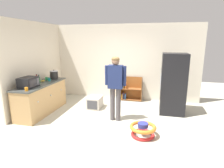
{
  "coord_description": "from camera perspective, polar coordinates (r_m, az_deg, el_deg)",
  "views": [
    {
      "loc": [
        1.09,
        -4.39,
        2.14
      ],
      "look_at": [
        -0.05,
        0.4,
        0.98
      ],
      "focal_mm": 30.04,
      "sensor_mm": 36.0,
      "label": 1
    }
  ],
  "objects": [
    {
      "name": "pet_carrier",
      "position": [
        6.1,
        -5.23,
        -5.57
      ],
      "size": [
        0.42,
        0.55,
        0.36
      ],
      "color": "beige",
      "rests_on": "ground"
    },
    {
      "name": "bookshelf",
      "position": [
        6.84,
        5.28,
        -1.81
      ],
      "size": [
        0.8,
        0.28,
        0.85
      ],
      "color": "brown",
      "rests_on": "ground"
    },
    {
      "name": "green_glass_bottle",
      "position": [
        5.95,
        -21.31,
        1.25
      ],
      "size": [
        0.07,
        0.07,
        0.25
      ],
      "color": "#33753D",
      "rests_on": "kitchen_counter"
    },
    {
      "name": "standing_person",
      "position": [
        4.91,
        1.06,
        0.35
      ],
      "size": [
        0.57,
        0.22,
        1.73
      ],
      "color": "#524D50",
      "rests_on": "ground"
    },
    {
      "name": "back_wall",
      "position": [
        6.86,
        4.21,
        6.57
      ],
      "size": [
        5.2,
        0.06,
        2.7
      ],
      "primitive_type": "cube",
      "color": "silver",
      "rests_on": "ground"
    },
    {
      "name": "crock_pot",
      "position": [
        6.39,
        -17.23,
        2.7
      ],
      "size": [
        0.26,
        0.26,
        0.3
      ],
      "color": "black",
      "rests_on": "kitchen_counter"
    },
    {
      "name": "teal_cup",
      "position": [
        6.13,
        -18.59,
        1.31
      ],
      "size": [
        0.08,
        0.08,
        0.09
      ],
      "primitive_type": "cylinder",
      "color": "teal",
      "rests_on": "kitchen_counter"
    },
    {
      "name": "refrigerator",
      "position": [
        5.77,
        18.13,
        0.04
      ],
      "size": [
        0.73,
        0.68,
        1.78
      ],
      "color": "black",
      "rests_on": "ground"
    },
    {
      "name": "orange_cup",
      "position": [
        5.13,
        -24.61,
        -1.45
      ],
      "size": [
        0.08,
        0.08,
        0.09
      ],
      "primitive_type": "cylinder",
      "color": "orange",
      "rests_on": "kitchen_counter"
    },
    {
      "name": "white_cup",
      "position": [
        6.62,
        -18.19,
        2.18
      ],
      "size": [
        0.08,
        0.08,
        0.09
      ],
      "primitive_type": "cylinder",
      "color": "white",
      "rests_on": "kitchen_counter"
    },
    {
      "name": "ground_plane",
      "position": [
        5.01,
        -0.5,
        -12.09
      ],
      "size": [
        12.0,
        12.0,
        0.0
      ],
      "primitive_type": "plane",
      "color": "#BCB9A6",
      "rests_on": "ground"
    },
    {
      "name": "left_side_wall",
      "position": [
        6.44,
        -22.09,
        5.21
      ],
      "size": [
        0.06,
        2.99,
        2.7
      ],
      "primitive_type": "cube",
      "color": "beige",
      "rests_on": "ground"
    },
    {
      "name": "kitchen_counter",
      "position": [
        6.0,
        -20.6,
        -4.0
      ],
      "size": [
        0.65,
        1.91,
        0.9
      ],
      "color": "tan",
      "rests_on": "ground"
    },
    {
      "name": "ketchup_bottle",
      "position": [
        6.05,
        -21.9,
        1.39
      ],
      "size": [
        0.07,
        0.07,
        0.25
      ],
      "color": "red",
      "rests_on": "kitchen_counter"
    },
    {
      "name": "baby_walker",
      "position": [
        4.43,
        9.36,
        -13.55
      ],
      "size": [
        0.6,
        0.6,
        0.32
      ],
      "color": "red",
      "rests_on": "ground"
    },
    {
      "name": "banana_bunch",
      "position": [
        6.09,
        -20.19,
        0.93
      ],
      "size": [
        0.15,
        0.16,
        0.04
      ],
      "color": "yellow",
      "rests_on": "kitchen_counter"
    },
    {
      "name": "microwave",
      "position": [
        5.47,
        -24.12,
        0.45
      ],
      "size": [
        0.37,
        0.48,
        0.28
      ],
      "color": "black",
      "rests_on": "kitchen_counter"
    },
    {
      "name": "green_cup",
      "position": [
        6.28,
        -19.3,
        1.53
      ],
      "size": [
        0.08,
        0.08,
        0.09
      ],
      "primitive_type": "cylinder",
      "color": "green",
      "rests_on": "kitchen_counter"
    }
  ]
}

